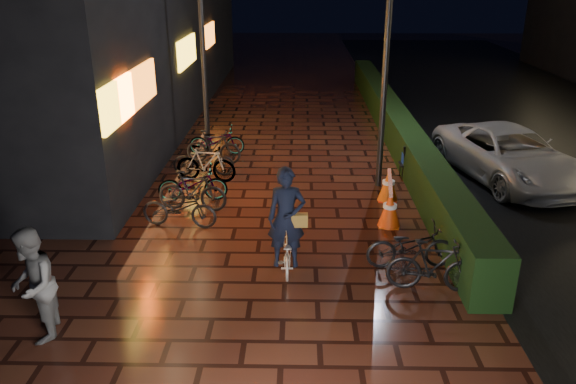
{
  "coord_description": "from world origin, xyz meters",
  "views": [
    {
      "loc": [
        0.23,
        -9.64,
        5.12
      ],
      "look_at": [
        0.03,
        0.44,
        1.1
      ],
      "focal_mm": 35.0,
      "sensor_mm": 36.0,
      "label": 1
    }
  ],
  "objects_px": {
    "cyclist": "(287,233)",
    "cart_assembly": "(409,160)",
    "bystander_person": "(33,285)",
    "van": "(509,155)",
    "traffic_barrier": "(389,197)"
  },
  "relations": [
    {
      "from": "cyclist",
      "to": "cart_assembly",
      "type": "distance_m",
      "value": 5.82
    },
    {
      "from": "cyclist",
      "to": "traffic_barrier",
      "type": "distance_m",
      "value": 3.47
    },
    {
      "from": "bystander_person",
      "to": "cyclist",
      "type": "distance_m",
      "value": 4.19
    },
    {
      "from": "cyclist",
      "to": "traffic_barrier",
      "type": "height_order",
      "value": "cyclist"
    },
    {
      "from": "bystander_person",
      "to": "van",
      "type": "height_order",
      "value": "bystander_person"
    },
    {
      "from": "bystander_person",
      "to": "traffic_barrier",
      "type": "xyz_separation_m",
      "value": [
        5.85,
        4.73,
        -0.5
      ]
    },
    {
      "from": "van",
      "to": "traffic_barrier",
      "type": "relative_size",
      "value": 2.52
    },
    {
      "from": "bystander_person",
      "to": "cyclist",
      "type": "height_order",
      "value": "cyclist"
    },
    {
      "from": "van",
      "to": "cyclist",
      "type": "xyz_separation_m",
      "value": [
        -5.62,
        -4.84,
        0.06
      ]
    },
    {
      "from": "traffic_barrier",
      "to": "cyclist",
      "type": "bearing_deg",
      "value": -130.41
    },
    {
      "from": "bystander_person",
      "to": "traffic_barrier",
      "type": "distance_m",
      "value": 7.54
    },
    {
      "from": "bystander_person",
      "to": "cyclist",
      "type": "relative_size",
      "value": 0.89
    },
    {
      "from": "cyclist",
      "to": "cart_assembly",
      "type": "bearing_deg",
      "value": 57.89
    },
    {
      "from": "bystander_person",
      "to": "cart_assembly",
      "type": "height_order",
      "value": "bystander_person"
    },
    {
      "from": "van",
      "to": "cyclist",
      "type": "height_order",
      "value": "cyclist"
    }
  ]
}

